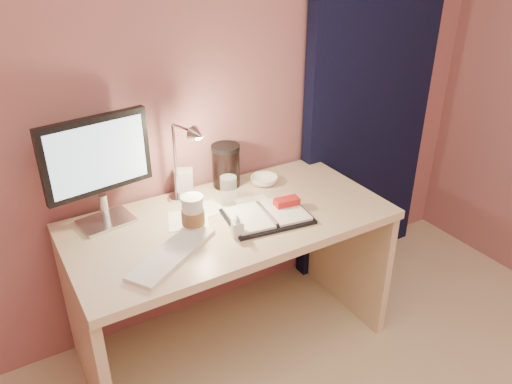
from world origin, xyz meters
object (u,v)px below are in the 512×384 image
planner (269,214)px  coffee_cup (193,214)px  dark_jar (226,168)px  keyboard (172,254)px  clear_cup (229,190)px  product_box (184,183)px  desk (224,252)px  desk_lamp (177,159)px  lotion_bottle (237,226)px  bowl (264,180)px  monitor (97,162)px

planner → coffee_cup: bearing=175.0°
dark_jar → keyboard: bearing=-137.1°
clear_cup → product_box: clear_cup is taller
desk → desk_lamp: desk_lamp is taller
coffee_cup → clear_cup: coffee_cup is taller
clear_cup → lotion_bottle: 0.29m
bowl → desk_lamp: 0.51m
planner → desk_lamp: size_ratio=0.98×
desk → planner: size_ratio=3.63×
keyboard → coffee_cup: 0.21m
desk → keyboard: bearing=-146.5°
coffee_cup → desk: bearing=25.3°
coffee_cup → dark_jar: bearing=43.5°
planner → desk_lamp: 0.46m
bowl → planner: bearing=-117.8°
dark_jar → desk_lamp: 0.34m
desk → dark_jar: (0.13, 0.21, 0.32)m
desk → lotion_bottle: lotion_bottle is taller
clear_cup → dark_jar: (0.07, 0.17, 0.03)m
bowl → desk_lamp: desk_lamp is taller
bowl → lotion_bottle: (-0.34, -0.35, 0.03)m
desk_lamp → keyboard: bearing=-135.4°
planner → coffee_cup: size_ratio=2.49×
planner → keyboard: bearing=-165.1°
lotion_bottle → dark_jar: bearing=67.8°
keyboard → coffee_cup: bearing=8.8°
dark_jar → desk_lamp: (-0.29, -0.11, 0.15)m
lotion_bottle → coffee_cup: bearing=133.6°
bowl → clear_cup: bearing=-161.3°
desk → desk_lamp: bearing=146.3°
keyboard → desk_lamp: bearing=29.4°
coffee_cup → desk_lamp: size_ratio=0.40×
coffee_cup → dark_jar: size_ratio=0.82×
desk → lotion_bottle: 0.36m
keyboard → lotion_bottle: lotion_bottle is taller
monitor → product_box: bearing=0.9°
monitor → bowl: 0.82m
monitor → bowl: bearing=-11.2°
coffee_cup → dark_jar: dark_jar is taller
clear_cup → keyboard: bearing=-145.9°
dark_jar → desk_lamp: bearing=-160.0°
clear_cup → desk_lamp: bearing=164.1°
coffee_cup → lotion_bottle: coffee_cup is taller
dark_jar → product_box: dark_jar is taller
lotion_bottle → desk_lamp: (-0.11, 0.33, 0.20)m
desk → bowl: bowl is taller
desk_lamp → product_box: bearing=41.0°
desk_lamp → lotion_bottle: bearing=-88.5°
clear_cup → product_box: bearing=128.2°
coffee_cup → desk_lamp: (0.02, 0.19, 0.17)m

